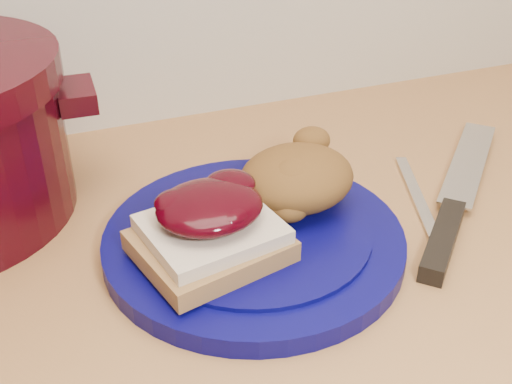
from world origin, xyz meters
name	(u,v)px	position (x,y,z in m)	size (l,w,h in m)	color
plate	(254,241)	(0.00, 1.49, 0.91)	(0.28, 0.28, 0.02)	#06054C
sandwich	(210,227)	(-0.05, 1.47, 0.95)	(0.14, 0.13, 0.06)	olive
stuffing_mound	(297,178)	(0.05, 1.52, 0.95)	(0.12, 0.10, 0.06)	brown
chef_knife	(451,216)	(0.20, 1.46, 0.91)	(0.25, 0.25, 0.02)	black
butter_knife	(416,194)	(0.20, 1.51, 0.90)	(0.16, 0.01, 0.00)	silver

